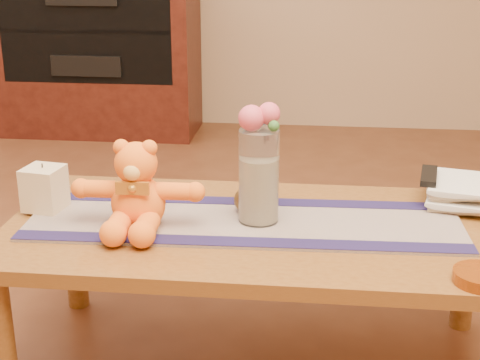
# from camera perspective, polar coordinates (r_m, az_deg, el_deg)

# --- Properties ---
(coffee_table_top) EXTENTS (1.40, 0.70, 0.04)m
(coffee_table_top) POSITION_cam_1_polar(r_m,az_deg,el_deg) (1.98, 1.44, -4.14)
(coffee_table_top) COLOR brown
(coffee_table_top) RESTS_ON floor
(table_leg_fl) EXTENTS (0.07, 0.07, 0.41)m
(table_leg_fl) POSITION_cam_1_polar(r_m,az_deg,el_deg) (1.99, -18.52, -12.41)
(table_leg_fl) COLOR brown
(table_leg_fl) RESTS_ON floor
(table_leg_bl) EXTENTS (0.07, 0.07, 0.41)m
(table_leg_bl) POSITION_cam_1_polar(r_m,az_deg,el_deg) (2.46, -13.08, -5.49)
(table_leg_bl) COLOR brown
(table_leg_bl) RESTS_ON floor
(table_leg_br) EXTENTS (0.07, 0.07, 0.41)m
(table_leg_br) POSITION_cam_1_polar(r_m,az_deg,el_deg) (2.39, 17.63, -6.80)
(table_leg_br) COLOR brown
(table_leg_br) RESTS_ON floor
(persian_runner) EXTENTS (1.21, 0.39, 0.01)m
(persian_runner) POSITION_cam_1_polar(r_m,az_deg,el_deg) (1.98, 0.33, -3.36)
(persian_runner) COLOR #1C1C4E
(persian_runner) RESTS_ON coffee_table_top
(runner_border_near) EXTENTS (1.20, 0.10, 0.00)m
(runner_border_near) POSITION_cam_1_polar(r_m,az_deg,el_deg) (1.85, 0.02, -4.95)
(runner_border_near) COLOR #1C1643
(runner_border_near) RESTS_ON persian_runner
(runner_border_far) EXTENTS (1.20, 0.10, 0.00)m
(runner_border_far) POSITION_cam_1_polar(r_m,az_deg,el_deg) (2.12, 0.61, -1.71)
(runner_border_far) COLOR #1C1643
(runner_border_far) RESTS_ON persian_runner
(teddy_bear) EXTENTS (0.34, 0.28, 0.23)m
(teddy_bear) POSITION_cam_1_polar(r_m,az_deg,el_deg) (1.93, -8.19, -0.43)
(teddy_bear) COLOR orange
(teddy_bear) RESTS_ON persian_runner
(pillar_candle) EXTENTS (0.12, 0.12, 0.12)m
(pillar_candle) POSITION_cam_1_polar(r_m,az_deg,el_deg) (2.12, -15.37, -0.63)
(pillar_candle) COLOR beige
(pillar_candle) RESTS_ON persian_runner
(candle_wick) EXTENTS (0.00, 0.00, 0.01)m
(candle_wick) POSITION_cam_1_polar(r_m,az_deg,el_deg) (2.10, -15.54, 1.12)
(candle_wick) COLOR black
(candle_wick) RESTS_ON pillar_candle
(glass_vase) EXTENTS (0.11, 0.11, 0.26)m
(glass_vase) POSITION_cam_1_polar(r_m,az_deg,el_deg) (1.94, 1.51, 0.30)
(glass_vase) COLOR silver
(glass_vase) RESTS_ON persian_runner
(potpourri_fill) EXTENTS (0.09, 0.09, 0.18)m
(potpourri_fill) POSITION_cam_1_polar(r_m,az_deg,el_deg) (1.95, 1.50, -0.78)
(potpourri_fill) COLOR beige
(potpourri_fill) RESTS_ON glass_vase
(rose_left) EXTENTS (0.07, 0.07, 0.07)m
(rose_left) POSITION_cam_1_polar(r_m,az_deg,el_deg) (1.88, 0.92, 4.98)
(rose_left) COLOR #D44A62
(rose_left) RESTS_ON glass_vase
(rose_right) EXTENTS (0.06, 0.06, 0.06)m
(rose_right) POSITION_cam_1_polar(r_m,az_deg,el_deg) (1.89, 2.33, 5.34)
(rose_right) COLOR #D44A62
(rose_right) RESTS_ON glass_vase
(blue_flower_back) EXTENTS (0.04, 0.04, 0.04)m
(blue_flower_back) POSITION_cam_1_polar(r_m,az_deg,el_deg) (1.92, 1.94, 5.08)
(blue_flower_back) COLOR #5066AE
(blue_flower_back) RESTS_ON glass_vase
(blue_flower_side) EXTENTS (0.04, 0.04, 0.04)m
(blue_flower_side) POSITION_cam_1_polar(r_m,az_deg,el_deg) (1.91, 0.70, 4.77)
(blue_flower_side) COLOR #5066AE
(blue_flower_side) RESTS_ON glass_vase
(leaf_sprig) EXTENTS (0.03, 0.03, 0.03)m
(leaf_sprig) POSITION_cam_1_polar(r_m,az_deg,el_deg) (1.87, 2.72, 4.34)
(leaf_sprig) COLOR #33662D
(leaf_sprig) RESTS_ON glass_vase
(bronze_ball) EXTENTS (0.09, 0.09, 0.07)m
(bronze_ball) POSITION_cam_1_polar(r_m,az_deg,el_deg) (2.03, 0.51, -1.62)
(bronze_ball) COLOR #513A1B
(bronze_ball) RESTS_ON persian_runner
(book_bottom) EXTENTS (0.19, 0.24, 0.02)m
(book_bottom) POSITION_cam_1_polar(r_m,az_deg,el_deg) (2.21, 14.71, -1.42)
(book_bottom) COLOR #C6B499
(book_bottom) RESTS_ON coffee_table_top
(book_lower) EXTENTS (0.22, 0.26, 0.02)m
(book_lower) POSITION_cam_1_polar(r_m,az_deg,el_deg) (2.20, 14.88, -1.01)
(book_lower) COLOR #C6B499
(book_lower) RESTS_ON book_bottom
(book_upper) EXTENTS (0.18, 0.23, 0.02)m
(book_upper) POSITION_cam_1_polar(r_m,az_deg,el_deg) (2.20, 14.64, -0.46)
(book_upper) COLOR #C6B499
(book_upper) RESTS_ON book_lower
(book_top) EXTENTS (0.21, 0.25, 0.02)m
(book_top) POSITION_cam_1_polar(r_m,az_deg,el_deg) (2.19, 14.94, -0.06)
(book_top) COLOR #C6B499
(book_top) RESTS_ON book_upper
(tv_remote) EXTENTS (0.07, 0.17, 0.02)m
(tv_remote) POSITION_cam_1_polar(r_m,az_deg,el_deg) (2.17, 14.87, 0.32)
(tv_remote) COLOR black
(tv_remote) RESTS_ON book_top
(media_cabinet) EXTENTS (1.20, 0.50, 1.10)m
(media_cabinet) POSITION_cam_1_polar(r_m,az_deg,el_deg) (4.55, -11.27, 10.60)
(media_cabinet) COLOR black
(media_cabinet) RESTS_ON floor
(cabinet_cavity) EXTENTS (1.02, 0.03, 0.61)m
(cabinet_cavity) POSITION_cam_1_polar(r_m,az_deg,el_deg) (4.31, -12.29, 11.53)
(cabinet_cavity) COLOR black
(cabinet_cavity) RESTS_ON media_cabinet
(cabinet_shelf) EXTENTS (1.02, 0.20, 0.02)m
(cabinet_shelf) POSITION_cam_1_polar(r_m,az_deg,el_deg) (4.39, -11.94, 11.70)
(cabinet_shelf) COLOR black
(cabinet_shelf) RESTS_ON media_cabinet
(stereo_lower) EXTENTS (0.42, 0.28, 0.12)m
(stereo_lower) POSITION_cam_1_polar(r_m,az_deg,el_deg) (4.44, -11.69, 9.20)
(stereo_lower) COLOR black
(stereo_lower) RESTS_ON media_cabinet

